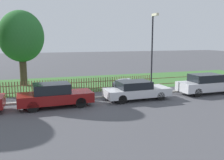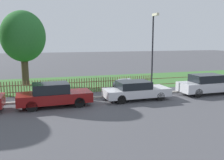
{
  "view_description": "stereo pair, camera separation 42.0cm",
  "coord_description": "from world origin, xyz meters",
  "px_view_note": "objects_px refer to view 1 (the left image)",
  "views": [
    {
      "loc": [
        -1.75,
        -16.07,
        4.03
      ],
      "look_at": [
        3.73,
        0.75,
        1.1
      ],
      "focal_mm": 40.0,
      "sensor_mm": 36.0,
      "label": 1
    },
    {
      "loc": [
        -1.35,
        -16.19,
        4.03
      ],
      "look_at": [
        3.73,
        0.75,
        1.1
      ],
      "focal_mm": 40.0,
      "sensor_mm": 36.0,
      "label": 2
    }
  ],
  "objects_px": {
    "covered_motorcycle": "(124,84)",
    "street_lamp": "(153,44)",
    "parked_car_navy_estate": "(55,95)",
    "parked_car_red_compact": "(136,90)",
    "tree_mid_park": "(21,37)",
    "parked_car_white_van": "(207,84)"
  },
  "relations": [
    {
      "from": "covered_motorcycle",
      "to": "street_lamp",
      "type": "bearing_deg",
      "value": -23.96
    },
    {
      "from": "parked_car_navy_estate",
      "to": "parked_car_red_compact",
      "type": "bearing_deg",
      "value": -0.16
    },
    {
      "from": "tree_mid_park",
      "to": "street_lamp",
      "type": "height_order",
      "value": "tree_mid_park"
    },
    {
      "from": "parked_car_navy_estate",
      "to": "parked_car_white_van",
      "type": "distance_m",
      "value": 11.09
    },
    {
      "from": "parked_car_white_van",
      "to": "tree_mid_park",
      "type": "height_order",
      "value": "tree_mid_park"
    },
    {
      "from": "parked_car_navy_estate",
      "to": "tree_mid_park",
      "type": "xyz_separation_m",
      "value": [
        -1.9,
        7.92,
        3.47
      ]
    },
    {
      "from": "parked_car_white_van",
      "to": "tree_mid_park",
      "type": "bearing_deg",
      "value": 148.32
    },
    {
      "from": "tree_mid_park",
      "to": "parked_car_red_compact",
      "type": "bearing_deg",
      "value": -46.84
    },
    {
      "from": "parked_car_navy_estate",
      "to": "parked_car_red_compact",
      "type": "height_order",
      "value": "parked_car_navy_estate"
    },
    {
      "from": "parked_car_white_van",
      "to": "covered_motorcycle",
      "type": "distance_m",
      "value": 6.13
    },
    {
      "from": "tree_mid_park",
      "to": "parked_car_white_van",
      "type": "bearing_deg",
      "value": -30.64
    },
    {
      "from": "covered_motorcycle",
      "to": "parked_car_white_van",
      "type": "bearing_deg",
      "value": -23.94
    },
    {
      "from": "parked_car_red_compact",
      "to": "parked_car_white_van",
      "type": "bearing_deg",
      "value": -0.69
    },
    {
      "from": "parked_car_red_compact",
      "to": "tree_mid_park",
      "type": "bearing_deg",
      "value": 131.97
    },
    {
      "from": "parked_car_navy_estate",
      "to": "covered_motorcycle",
      "type": "relative_size",
      "value": 2.33
    },
    {
      "from": "parked_car_red_compact",
      "to": "street_lamp",
      "type": "height_order",
      "value": "street_lamp"
    },
    {
      "from": "parked_car_red_compact",
      "to": "street_lamp",
      "type": "bearing_deg",
      "value": 38.9
    },
    {
      "from": "parked_car_navy_estate",
      "to": "parked_car_red_compact",
      "type": "xyz_separation_m",
      "value": [
        5.36,
        0.18,
        -0.07
      ]
    },
    {
      "from": "parked_car_red_compact",
      "to": "covered_motorcycle",
      "type": "distance_m",
      "value": 2.58
    },
    {
      "from": "covered_motorcycle",
      "to": "street_lamp",
      "type": "height_order",
      "value": "street_lamp"
    },
    {
      "from": "parked_car_navy_estate",
      "to": "tree_mid_park",
      "type": "relative_size",
      "value": 0.69
    },
    {
      "from": "covered_motorcycle",
      "to": "tree_mid_park",
      "type": "distance_m",
      "value": 9.7
    }
  ]
}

